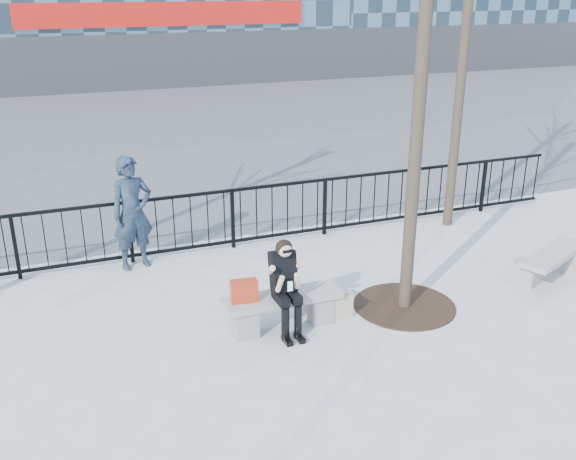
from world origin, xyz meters
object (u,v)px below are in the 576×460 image
object	(u,v)px
bench_main	(282,307)
seated_woman	(286,288)
standing_man	(132,213)
bench_second	(553,262)

from	to	relation	value
bench_main	seated_woman	world-z (taller)	seated_woman
seated_woman	standing_man	size ratio (longest dim) A/B	0.70
seated_woman	bench_second	bearing A→B (deg)	0.39
bench_second	seated_woman	distance (m)	4.62
bench_main	bench_second	world-z (taller)	bench_main
bench_second	seated_woman	xyz separation A→B (m)	(-4.61, -0.03, 0.38)
bench_main	bench_second	distance (m)	4.61
bench_main	seated_woman	distance (m)	0.40
bench_main	standing_man	size ratio (longest dim) A/B	0.86
bench_main	bench_second	xyz separation A→B (m)	(4.61, -0.13, -0.01)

